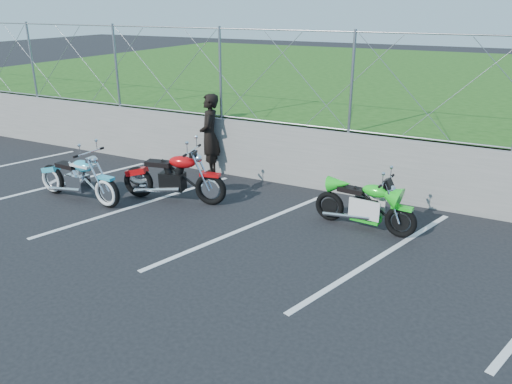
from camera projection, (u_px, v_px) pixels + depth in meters
The scene contains 9 objects.
ground at pixel (219, 250), 8.09m from camera, with size 90.00×90.00×0.00m, color black.
retaining_wall at pixel (302, 157), 10.77m from camera, with size 30.00×0.22×1.30m, color slate.
grass_field at pixel (401, 90), 19.09m from camera, with size 30.00×20.00×1.30m, color #214E14.
chain_link_fence at pixel (304, 79), 10.19m from camera, with size 28.00×0.03×2.00m.
parking_lines at pixel (310, 241), 8.41m from camera, with size 18.29×4.31×0.01m.
cruiser_turquoise at pixel (79, 180), 9.99m from camera, with size 2.18×0.69×1.08m.
naked_orange at pixel (175, 179), 9.95m from camera, with size 2.20×0.75×1.11m.
sportbike_green at pixel (366, 207), 8.73m from camera, with size 1.88×0.67×0.97m.
person_standing at pixel (210, 135), 11.34m from camera, with size 0.69×0.45×1.88m, color black.
Camera 1 is at (3.84, -6.16, 3.75)m, focal length 35.00 mm.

